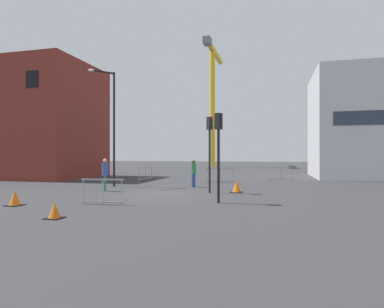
{
  "coord_description": "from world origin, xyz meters",
  "views": [
    {
      "loc": [
        5.86,
        -15.99,
        2.1
      ],
      "look_at": [
        0.0,
        7.18,
        2.14
      ],
      "focal_mm": 29.88,
      "sensor_mm": 36.0,
      "label": 1
    }
  ],
  "objects": [
    {
      "name": "ground",
      "position": [
        0.0,
        0.0,
        0.0
      ],
      "size": [
        160.0,
        160.0,
        0.0
      ],
      "primitive_type": "plane",
      "color": "#333335"
    },
    {
      "name": "brick_building",
      "position": [
        -15.42,
        9.02,
        5.1
      ],
      "size": [
        10.76,
        8.28,
        10.21
      ],
      "color": "maroon",
      "rests_on": "ground"
    },
    {
      "name": "construction_crane",
      "position": [
        -4.27,
        38.56,
        13.57
      ],
      "size": [
        1.23,
        13.33,
        20.94
      ],
      "color": "yellow",
      "rests_on": "ground"
    },
    {
      "name": "streetlamp_tall",
      "position": [
        -4.4,
        2.94,
        4.42
      ],
      "size": [
        1.24,
        1.38,
        7.53
      ],
      "color": "black",
      "rests_on": "ground"
    },
    {
      "name": "traffic_light_corner",
      "position": [
        2.51,
        1.22,
        2.79
      ],
      "size": [
        0.37,
        0.37,
        4.17
      ],
      "color": "#232326",
      "rests_on": "ground"
    },
    {
      "name": "traffic_light_crosswalk",
      "position": [
        3.58,
        -2.25,
        2.62
      ],
      "size": [
        0.34,
        0.39,
        3.9
      ],
      "color": "black",
      "rests_on": "ground"
    },
    {
      "name": "pedestrian_walking",
      "position": [
        -3.49,
        0.56,
        1.09
      ],
      "size": [
        0.34,
        0.34,
        1.86
      ],
      "color": "#2D844C",
      "rests_on": "ground"
    },
    {
      "name": "pedestrian_waiting",
      "position": [
        0.89,
        4.03,
        1.02
      ],
      "size": [
        0.34,
        0.34,
        1.75
      ],
      "color": "#33519E",
      "rests_on": "ground"
    },
    {
      "name": "safety_barrier_right_run",
      "position": [
        -1.08,
        -3.92,
        0.56
      ],
      "size": [
        1.85,
        0.29,
        1.08
      ],
      "color": "#9EA0A5",
      "rests_on": "ground"
    },
    {
      "name": "safety_barrier_rear",
      "position": [
        2.02,
        7.78,
        0.56
      ],
      "size": [
        2.14,
        0.32,
        1.08
      ],
      "color": "gray",
      "rests_on": "ground"
    },
    {
      "name": "safety_barrier_front",
      "position": [
        6.51,
        11.37,
        0.56
      ],
      "size": [
        2.12,
        0.07,
        1.08
      ],
      "color": "#9EA0A5",
      "rests_on": "ground"
    },
    {
      "name": "safety_barrier_left_run",
      "position": [
        -4.38,
        8.79,
        0.56
      ],
      "size": [
        0.24,
        2.51,
        1.08
      ],
      "color": "#9EA0A5",
      "rests_on": "ground"
    },
    {
      "name": "traffic_cone_on_verge",
      "position": [
        -4.43,
        -5.06,
        0.29
      ],
      "size": [
        0.61,
        0.61,
        0.62
      ],
      "color": "black",
      "rests_on": "ground"
    },
    {
      "name": "traffic_cone_striped",
      "position": [
        -1.09,
        -6.94,
        0.25
      ],
      "size": [
        0.53,
        0.53,
        0.54
      ],
      "color": "black",
      "rests_on": "ground"
    },
    {
      "name": "traffic_cone_orange",
      "position": [
        3.92,
        1.76,
        0.3
      ],
      "size": [
        0.64,
        0.64,
        0.65
      ],
      "color": "black",
      "rests_on": "ground"
    }
  ]
}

